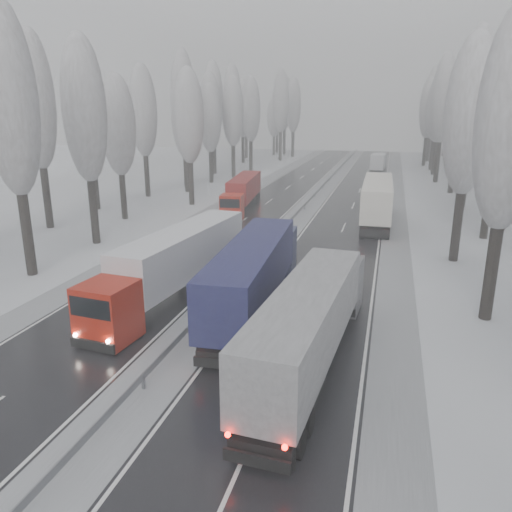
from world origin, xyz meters
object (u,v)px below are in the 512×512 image
at_px(truck_blue_box, 256,269).
at_px(truck_cream_box, 377,198).
at_px(truck_red_white, 175,261).
at_px(truck_grey_tarp, 313,317).
at_px(box_truck_distant, 379,161).
at_px(truck_red_red, 243,191).

height_order(truck_blue_box, truck_cream_box, truck_cream_box).
xyz_separation_m(truck_cream_box, truck_red_white, (-11.18, -25.03, -0.20)).
distance_m(truck_blue_box, truck_red_white, 5.32).
distance_m(truck_grey_tarp, truck_red_white, 11.32).
bearing_deg(truck_grey_tarp, truck_cream_box, 90.94).
bearing_deg(box_truck_distant, truck_grey_tarp, -86.81).
xyz_separation_m(truck_cream_box, truck_red_red, (-15.29, 3.42, -0.46)).
distance_m(truck_cream_box, box_truck_distant, 48.35).
distance_m(truck_grey_tarp, box_truck_distant, 79.66).
distance_m(truck_grey_tarp, truck_cream_box, 31.38).
bearing_deg(truck_red_red, box_truck_distant, 65.99).
xyz_separation_m(truck_blue_box, box_truck_distant, (4.63, 74.02, -0.97)).
bearing_deg(truck_blue_box, box_truck_distant, 83.41).
relative_size(truck_blue_box, truck_cream_box, 0.96).
bearing_deg(truck_red_white, box_truck_distant, 88.24).
bearing_deg(truck_blue_box, truck_grey_tarp, -56.74).
distance_m(truck_cream_box, truck_red_red, 15.67).
height_order(truck_grey_tarp, box_truck_distant, truck_grey_tarp).
bearing_deg(box_truck_distant, truck_red_red, -103.79).
height_order(truck_red_white, truck_red_red, truck_red_white).
relative_size(truck_blue_box, box_truck_distant, 2.07).
distance_m(truck_grey_tarp, truck_red_red, 37.29).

